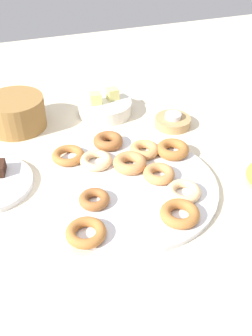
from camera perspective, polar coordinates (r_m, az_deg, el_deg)
The scene contains 19 objects.
ground_plane at distance 1.01m, azimuth 0.56°, elevation -2.94°, with size 2.40×2.40×0.00m, color beige.
donut_plate at distance 1.01m, azimuth 0.56°, elevation -2.64°, with size 0.45×0.45×0.01m, color silver.
donut_0 at distance 0.91m, azimuth 7.87°, elevation -6.63°, with size 0.09×0.09×0.03m, color #AD6B33.
donut_1 at distance 0.97m, azimuth 8.43°, elevation -3.42°, with size 0.09×0.09×0.02m, color #EABC84.
donut_2 at distance 1.14m, azimuth -2.68°, elevation 3.97°, with size 0.09×0.09×0.03m, color #995B2D.
donut_3 at distance 0.87m, azimuth -5.87°, elevation -9.36°, with size 0.09×0.09×0.02m, color #AD6B33.
donut_4 at distance 0.94m, azimuth -4.67°, elevation -4.58°, with size 0.07×0.07×0.02m, color #995B2D.
donut_5 at distance 1.10m, azimuth 2.67°, elevation 2.70°, with size 0.08×0.08×0.03m, color tan.
donut_6 at distance 1.09m, azimuth -8.44°, elevation 1.83°, with size 0.09×0.09×0.02m, color #AD6B33.
donut_7 at distance 1.11m, azimuth 6.84°, elevation 2.73°, with size 0.09×0.09×0.03m, color #AD6B33.
donut_8 at distance 1.02m, azimuth 4.87°, elevation -0.89°, with size 0.08×0.08×0.03m, color #C6844C.
donut_9 at distance 1.07m, azimuth -4.42°, elevation 1.09°, with size 0.09×0.09×0.02m, color #EABC84.
donut_10 at distance 1.05m, azimuth 0.56°, elevation 0.75°, with size 0.09×0.09×0.03m, color #C6844C.
candle_holder at distance 1.26m, azimuth 6.84°, elevation 6.73°, with size 0.11×0.11×0.03m, color tan.
tealight at distance 1.25m, azimuth 6.91°, elevation 7.57°, with size 0.05×0.05×0.01m, color silver.
basket at distance 1.28m, azimuth -15.83°, elevation 7.77°, with size 0.18×0.18×0.10m, color olive.
fruit_bowl at distance 1.32m, azimuth -3.08°, elevation 8.81°, with size 0.18×0.18×0.04m, color silver.
melon_chunk_left at distance 1.29m, azimuth -4.48°, elevation 10.12°, with size 0.04×0.04×0.04m, color #DBD67A.
melon_chunk_right at distance 1.32m, azimuth -2.00°, elevation 10.81°, with size 0.04×0.04×0.04m, color #DBD67A.
Camera 1 is at (-0.26, -0.72, 0.66)m, focal length 41.66 mm.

